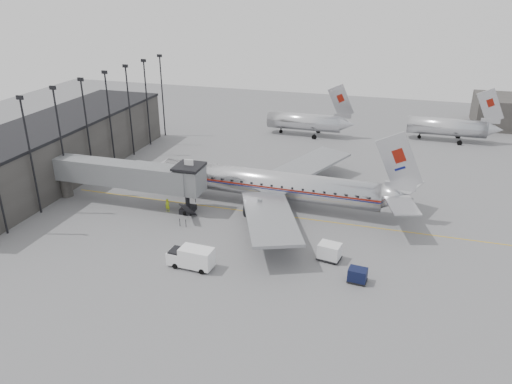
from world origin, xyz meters
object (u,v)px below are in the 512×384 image
at_px(baggage_cart_navy, 357,275).
at_px(baggage_cart_white, 330,251).
at_px(airliner, 274,184).
at_px(ramp_worker, 168,205).
at_px(service_van, 191,257).

height_order(baggage_cart_navy, baggage_cart_white, baggage_cart_white).
bearing_deg(baggage_cart_navy, airliner, 135.21).
xyz_separation_m(airliner, baggage_cart_white, (9.40, -11.99, -1.94)).
bearing_deg(ramp_worker, baggage_cart_navy, -20.29).
distance_m(airliner, service_van, 18.23).
relative_size(airliner, baggage_cart_white, 13.83).
bearing_deg(baggage_cart_navy, service_van, -166.95).
height_order(service_van, baggage_cart_navy, service_van).
xyz_separation_m(baggage_cart_navy, baggage_cart_white, (-3.35, 3.49, 0.21)).
height_order(service_van, ramp_worker, service_van).
bearing_deg(baggage_cart_navy, ramp_worker, 165.19).
bearing_deg(service_van, airliner, 79.82).
height_order(baggage_cart_navy, ramp_worker, ramp_worker).
relative_size(airliner, ramp_worker, 21.18).
distance_m(baggage_cart_navy, baggage_cart_white, 4.84).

